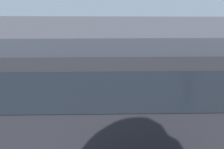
% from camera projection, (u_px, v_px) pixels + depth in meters
% --- Properties ---
extents(ground_plane, '(80.00, 80.00, 0.00)m').
position_uv_depth(ground_plane, '(157.00, 101.00, 12.60)').
color(ground_plane, '#4C4C51').
extents(tour_bus, '(10.07, 3.03, 3.25)m').
position_uv_depth(tour_bus, '(119.00, 103.00, 8.01)').
color(tour_bus, '#26262B').
rests_on(tour_bus, ground_plane).
extents(spectator_far_left, '(0.58, 0.35, 1.68)m').
position_uv_depth(spectator_far_left, '(131.00, 92.00, 10.73)').
color(spectator_far_left, black).
rests_on(spectator_far_left, ground_plane).
extents(spectator_left, '(0.58, 0.37, 1.73)m').
position_uv_depth(spectator_left, '(106.00, 94.00, 10.51)').
color(spectator_left, black).
rests_on(spectator_left, ground_plane).
extents(spectator_centre, '(0.57, 0.38, 1.68)m').
position_uv_depth(spectator_centre, '(78.00, 91.00, 10.83)').
color(spectator_centre, black).
rests_on(spectator_centre, ground_plane).
extents(parked_motorcycle_silver, '(2.05, 0.58, 0.99)m').
position_uv_depth(parked_motorcycle_silver, '(52.00, 110.00, 10.47)').
color(parked_motorcycle_silver, black).
rests_on(parked_motorcycle_silver, ground_plane).
extents(parked_motorcycle_dark, '(2.05, 0.58, 0.99)m').
position_uv_depth(parked_motorcycle_dark, '(178.00, 113.00, 10.15)').
color(parked_motorcycle_dark, black).
rests_on(parked_motorcycle_dark, ground_plane).
extents(stunt_motorcycle, '(2.05, 0.58, 1.23)m').
position_uv_depth(stunt_motorcycle, '(97.00, 69.00, 15.30)').
color(stunt_motorcycle, black).
rests_on(stunt_motorcycle, ground_plane).
extents(traffic_cone, '(0.34, 0.34, 0.63)m').
position_uv_depth(traffic_cone, '(141.00, 71.00, 16.06)').
color(traffic_cone, orange).
rests_on(traffic_cone, ground_plane).
extents(bay_line_b, '(0.17, 4.41, 0.01)m').
position_uv_depth(bay_line_b, '(203.00, 90.00, 13.93)').
color(bay_line_b, white).
rests_on(bay_line_b, ground_plane).
extents(bay_line_c, '(0.17, 4.34, 0.01)m').
position_uv_depth(bay_line_c, '(142.00, 89.00, 14.01)').
color(bay_line_c, white).
rests_on(bay_line_c, ground_plane).
extents(bay_line_d, '(0.16, 4.11, 0.01)m').
position_uv_depth(bay_line_d, '(82.00, 89.00, 14.09)').
color(bay_line_d, white).
rests_on(bay_line_d, ground_plane).
extents(bay_line_e, '(0.18, 4.94, 0.01)m').
position_uv_depth(bay_line_e, '(23.00, 88.00, 14.17)').
color(bay_line_e, white).
rests_on(bay_line_e, ground_plane).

